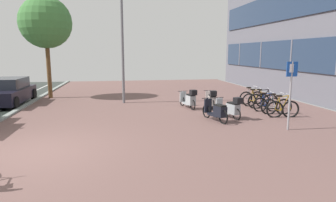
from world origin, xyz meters
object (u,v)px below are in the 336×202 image
at_px(bicycle_rack_05, 251,98).
at_px(parking_sign, 291,88).
at_px(bicycle_rack_02, 267,104).
at_px(scooter_extra, 216,111).
at_px(bicycle_rack_03, 263,101).
at_px(parked_car_far, 8,92).
at_px(lamp_post, 122,34).
at_px(street_tree, 46,23).
at_px(bicycle_rack_04, 256,100).
at_px(scooter_mid, 211,100).
at_px(scooter_far, 189,99).
at_px(bicycle_rack_00, 283,109).
at_px(bicycle_rack_01, 276,106).
at_px(scooter_near, 230,108).

xyz_separation_m(bicycle_rack_05, parking_sign, (-1.02, -5.00, 1.12)).
xyz_separation_m(bicycle_rack_02, scooter_extra, (-2.91, -1.45, 0.06)).
bearing_deg(bicycle_rack_02, bicycle_rack_03, 77.69).
bearing_deg(bicycle_rack_05, bicycle_rack_03, -90.62).
xyz_separation_m(parked_car_far, lamp_post, (5.95, -0.59, 2.99)).
bearing_deg(parked_car_far, street_tree, 48.08).
bearing_deg(bicycle_rack_04, scooter_mid, -174.34).
relative_size(scooter_mid, lamp_post, 0.28).
height_order(scooter_far, lamp_post, lamp_post).
height_order(scooter_mid, parked_car_far, parked_car_far).
bearing_deg(street_tree, bicycle_rack_00, -33.61).
distance_m(bicycle_rack_00, scooter_far, 4.22).
xyz_separation_m(bicycle_rack_01, parked_car_far, (-12.47, 4.63, 0.29)).
xyz_separation_m(bicycle_rack_01, parking_sign, (-0.97, -2.48, 1.12)).
relative_size(bicycle_rack_04, scooter_mid, 0.71).
bearing_deg(parking_sign, bicycle_rack_01, 68.63).
relative_size(bicycle_rack_04, bicycle_rack_05, 0.99).
relative_size(scooter_extra, parked_car_far, 0.42).
xyz_separation_m(bicycle_rack_00, parked_car_far, (-12.39, 5.26, 0.29)).
relative_size(lamp_post, street_tree, 1.13).
xyz_separation_m(bicycle_rack_04, lamp_post, (-6.49, 2.15, 3.29)).
bearing_deg(bicycle_rack_01, scooter_near, -171.00).
distance_m(scooter_far, street_tree, 9.50).
xyz_separation_m(bicycle_rack_05, scooter_mid, (-2.46, -0.86, 0.09)).
bearing_deg(scooter_near, parked_car_far, 153.96).
bearing_deg(parking_sign, street_tree, 137.59).
bearing_deg(bicycle_rack_05, bicycle_rack_01, -91.04).
xyz_separation_m(bicycle_rack_02, scooter_mid, (-2.30, 1.02, 0.10)).
distance_m(bicycle_rack_02, bicycle_rack_04, 1.26).
distance_m(bicycle_rack_02, street_tree, 12.84).
relative_size(scooter_near, scooter_far, 1.05).
xyz_separation_m(bicycle_rack_02, parked_car_far, (-12.36, 4.00, 0.31)).
xyz_separation_m(bicycle_rack_02, bicycle_rack_05, (0.15, 1.89, 0.01)).
relative_size(bicycle_rack_02, lamp_post, 0.20).
distance_m(scooter_far, scooter_extra, 2.77).
bearing_deg(bicycle_rack_00, bicycle_rack_05, 87.80).
relative_size(scooter_near, street_tree, 0.30).
bearing_deg(scooter_extra, bicycle_rack_03, 34.34).
xyz_separation_m(scooter_far, street_tree, (-7.35, 4.58, 3.90)).
height_order(bicycle_rack_01, parked_car_far, parked_car_far).
distance_m(bicycle_rack_02, bicycle_rack_03, 0.64).
height_order(bicycle_rack_01, bicycle_rack_02, bicycle_rack_01).
height_order(bicycle_rack_04, lamp_post, lamp_post).
relative_size(bicycle_rack_04, lamp_post, 0.20).
relative_size(bicycle_rack_00, bicycle_rack_05, 1.06).
bearing_deg(bicycle_rack_02, parking_sign, -105.55).
bearing_deg(bicycle_rack_03, parked_car_far, 164.89).
bearing_deg(scooter_extra, parking_sign, -39.07).
distance_m(bicycle_rack_00, bicycle_rack_01, 0.63).
xyz_separation_m(bicycle_rack_01, scooter_far, (-3.44, 1.91, 0.09)).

